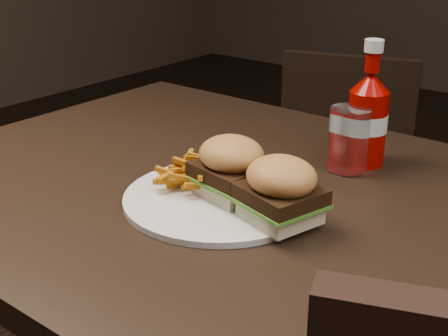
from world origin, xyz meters
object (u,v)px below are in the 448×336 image
Objects in this scene: dining_table at (264,208)px; ketchup_bottle at (366,130)px; plate at (220,198)px; tumbler at (349,139)px; chair_far at (351,175)px.

ketchup_bottle reaches higher than dining_table.
tumbler is at bearing 68.38° from plate.
tumbler is (0.09, 0.22, 0.05)m from plate.
tumbler reaches higher than plate.
dining_table is 0.07m from plate.
chair_far is at bearing 108.01° from dining_table.
ketchup_bottle is at bearing 70.43° from plate.
chair_far is at bearing 104.53° from plate.
dining_table is 11.68× the size of tumbler.
plate is at bearing 87.38° from chair_far.
plate is 0.24m from tumbler.
dining_table is 0.24m from ketchup_bottle.
tumbler is at bearing -99.12° from ketchup_bottle.
ketchup_bottle reaches higher than plate.
tumbler is at bearing 74.48° from dining_table.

